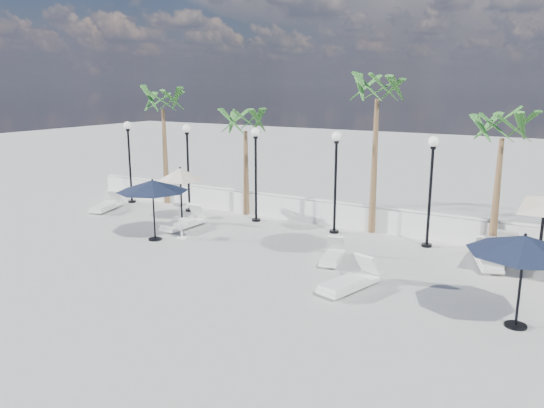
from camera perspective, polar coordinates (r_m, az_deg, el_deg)
The scene contains 24 objects.
ground at distance 14.91m, azimuth -3.56°, elevation -9.01°, with size 100.00×100.00×0.00m, color #A4A5A0.
balustrade at distance 21.11m, azimuth 7.82°, elevation -1.21°, with size 26.00×0.30×1.01m.
lamppost_0 at distance 25.79m, azimuth -15.13°, elevation 5.58°, with size 0.36×0.36×3.84m.
lamppost_1 at distance 23.45m, azimuth -9.06°, elevation 5.18°, with size 0.36×0.36×3.84m.
lamppost_2 at distance 21.42m, azimuth -1.76°, elevation 4.63°, with size 0.36×0.36×3.84m.
lamppost_3 at distance 19.80m, azimuth 6.88°, elevation 3.87°, with size 0.36×0.36×3.84m.
lamppost_4 at distance 18.71m, azimuth 16.76°, elevation 2.90°, with size 0.36×0.36×3.84m.
palm_0 at distance 25.18m, azimuth -11.65°, elevation 10.26°, with size 2.60×2.60×5.50m.
palm_1 at distance 22.48m, azimuth -2.87°, elevation 8.24°, with size 2.60×2.60×4.70m.
palm_2 at distance 19.88m, azimuth 11.26°, elevation 11.35°, with size 2.60×2.60×6.10m.
palm_3 at distance 18.97m, azimuth 23.54°, elevation 6.96°, with size 2.60×2.60×4.90m.
lounger_0 at distance 25.35m, azimuth -17.15°, elevation 0.10°, with size 1.11×1.78×0.63m.
lounger_1 at distance 24.77m, azimuth -17.35°, elevation -0.14°, with size 1.10×1.99×0.71m.
lounger_2 at distance 20.99m, azimuth -9.48°, elevation -1.93°, with size 0.76×2.09×0.77m.
lounger_3 at distance 17.01m, azimuth 6.52°, elevation -5.52°, with size 0.90×1.76×0.63m.
lounger_4 at distance 14.80m, azimuth 8.35°, elevation -8.22°, with size 1.20×2.16×0.77m.
lounger_5 at distance 17.79m, azimuth 22.20°, elevation -5.49°, with size 1.19×2.02×0.72m.
lounger_6 at distance 18.30m, azimuth 23.31°, elevation -5.01°, with size 1.01×2.20×0.79m.
side_table_0 at distance 22.77m, azimuth -9.88°, elevation -0.57°, with size 0.59×0.59×0.57m.
side_table_1 at distance 19.66m, azimuth -9.69°, elevation -2.75°, with size 0.56×0.56×0.54m.
side_table_2 at distance 18.44m, azimuth 26.01°, elevation -4.90°, with size 0.58×0.58×0.56m.
parasol_navy_left at distance 19.30m, azimuth -12.73°, elevation 1.89°, with size 2.55×2.55×2.26m.
parasol_navy_mid at distance 13.24m, azimuth 25.51°, elevation -4.00°, with size 2.53×2.53×2.27m.
parasol_cream_small at distance 21.59m, azimuth -9.83°, elevation 3.10°, with size 1.87×1.87×2.30m.
Camera 1 is at (7.76, -11.46, 5.53)m, focal length 35.00 mm.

